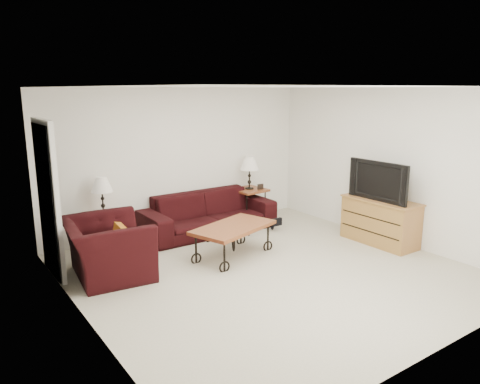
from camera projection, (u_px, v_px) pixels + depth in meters
name	position (u px, v px, depth m)	size (l,w,h in m)	color
ground	(269.00, 271.00, 6.38)	(5.00, 5.00, 0.00)	beige
wall_back	(181.00, 160.00, 8.09)	(5.00, 0.02, 2.50)	white
wall_front	(445.00, 229.00, 4.11)	(5.00, 0.02, 2.50)	white
wall_left	(80.00, 211.00, 4.70)	(0.02, 5.00, 2.50)	white
wall_right	(389.00, 166.00, 7.51)	(0.02, 5.00, 2.50)	white
ceiling	(272.00, 87.00, 5.83)	(5.00, 5.00, 0.00)	white
doorway	(47.00, 201.00, 6.08)	(0.08, 0.94, 2.04)	black
sofa	(209.00, 213.00, 8.05)	(2.37, 0.93, 0.69)	black
side_table_left	(105.00, 231.00, 7.20)	(0.53, 0.53, 0.58)	#945125
side_table_right	(249.00, 205.00, 8.78)	(0.57, 0.57, 0.62)	#945125
lamp_left	(102.00, 195.00, 7.07)	(0.33, 0.33, 0.58)	black
lamp_right	(249.00, 173.00, 8.64)	(0.35, 0.35, 0.62)	black
photo_frame_left	(97.00, 214.00, 6.92)	(0.12, 0.02, 0.10)	black
photo_frame_right	(260.00, 187.00, 8.66)	(0.12, 0.02, 0.10)	black
coffee_table	(233.00, 241.00, 6.88)	(1.29, 0.70, 0.48)	#945125
armchair	(107.00, 248.00, 6.14)	(1.20, 1.05, 0.78)	black
throw_pillow	(119.00, 238.00, 6.16)	(0.35, 0.09, 0.35)	#B56617
tv_stand	(380.00, 221.00, 7.46)	(0.51, 1.23, 0.74)	#B86B44
television	(382.00, 180.00, 7.30)	(1.10, 0.14, 0.63)	black
backpack	(272.00, 219.00, 8.20)	(0.32, 0.25, 0.42)	black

